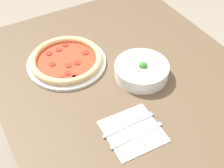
{
  "coord_description": "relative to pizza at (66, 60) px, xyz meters",
  "views": [
    {
      "loc": [
        0.7,
        -0.47,
        1.56
      ],
      "look_at": [
        0.0,
        -0.07,
        0.76
      ],
      "focal_mm": 50.0,
      "sensor_mm": 36.0,
      "label": 1
    }
  ],
  "objects": [
    {
      "name": "dining_table",
      "position": [
        0.21,
        0.16,
        -0.12
      ],
      "size": [
        1.18,
        0.94,
        0.74
      ],
      "color": "brown",
      "rests_on": "ground_plane"
    },
    {
      "name": "pizza",
      "position": [
        0.0,
        0.0,
        0.0
      ],
      "size": [
        0.31,
        0.31,
        0.04
      ],
      "color": "white",
      "rests_on": "dining_table"
    },
    {
      "name": "bowl",
      "position": [
        0.21,
        0.22,
        0.01
      ],
      "size": [
        0.21,
        0.21,
        0.07
      ],
      "color": "white",
      "rests_on": "dining_table"
    },
    {
      "name": "napkin",
      "position": [
        0.41,
        0.05,
        -0.02
      ],
      "size": [
        0.18,
        0.18,
        0.0
      ],
      "color": "white",
      "rests_on": "dining_table"
    },
    {
      "name": "fork",
      "position": [
        0.39,
        0.05,
        -0.01
      ],
      "size": [
        0.02,
        0.19,
        0.0
      ],
      "rotation": [
        0.0,
        0.0,
        1.59
      ],
      "color": "silver",
      "rests_on": "napkin"
    },
    {
      "name": "knife",
      "position": [
        0.44,
        0.04,
        -0.01
      ],
      "size": [
        0.02,
        0.19,
        0.01
      ],
      "rotation": [
        0.0,
        0.0,
        1.59
      ],
      "color": "silver",
      "rests_on": "napkin"
    }
  ]
}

